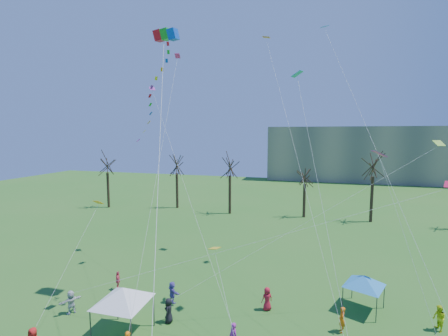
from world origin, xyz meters
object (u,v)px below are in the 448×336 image
(big_box_kite, at_px, (158,94))
(canopy_tent_blue, at_px, (364,281))
(distant_building, at_px, (380,154))
(canopy_tent_white, at_px, (123,295))

(big_box_kite, bearing_deg, canopy_tent_blue, 10.96)
(distant_building, distance_m, canopy_tent_white, 83.42)
(distant_building, xyz_separation_m, canopy_tent_blue, (-14.03, -70.51, -5.26))
(distant_building, height_order, canopy_tent_blue, distant_building)
(big_box_kite, relative_size, canopy_tent_white, 5.47)
(distant_building, height_order, canopy_tent_white, distant_building)
(distant_building, xyz_separation_m, big_box_kite, (-28.97, -73.40, 8.39))
(distant_building, relative_size, big_box_kite, 2.54)
(distant_building, distance_m, canopy_tent_blue, 72.09)
(canopy_tent_white, bearing_deg, big_box_kite, 84.74)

